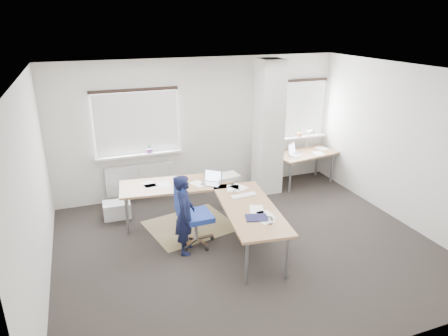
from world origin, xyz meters
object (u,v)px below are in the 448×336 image
object	(u,v)px
person	(185,214)
desk_side	(305,155)
desk_main	(214,196)
task_chair	(193,227)

from	to	relation	value
person	desk_side	bearing A→B (deg)	-42.40
desk_side	person	world-z (taller)	person
desk_main	desk_side	xyz separation A→B (m)	(2.61, 1.40, -0.01)
person	desk_main	bearing A→B (deg)	-38.06
desk_main	task_chair	world-z (taller)	task_chair
task_chair	person	bearing A→B (deg)	-139.80
person	task_chair	bearing A→B (deg)	-29.30
desk_main	desk_side	world-z (taller)	desk_side
desk_main	person	world-z (taller)	person
task_chair	desk_main	bearing A→B (deg)	27.47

